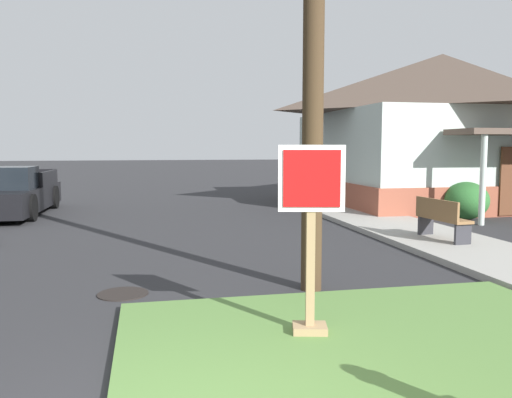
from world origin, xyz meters
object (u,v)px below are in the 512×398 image
(manhole_cover, at_px, (123,294))
(pickup_truck_black, at_px, (8,195))
(street_bench, at_px, (441,217))
(stop_sign, at_px, (311,245))

(manhole_cover, relative_size, pickup_truck_black, 0.13)
(manhole_cover, bearing_deg, street_bench, 20.63)
(pickup_truck_black, relative_size, street_bench, 3.64)
(pickup_truck_black, bearing_deg, stop_sign, -63.76)
(manhole_cover, xyz_separation_m, street_bench, (6.35, 2.39, 0.57))
(pickup_truck_black, xyz_separation_m, street_bench, (10.03, -6.98, -0.03))
(manhole_cover, relative_size, street_bench, 0.49)
(street_bench, bearing_deg, pickup_truck_black, 145.15)
(manhole_cover, height_order, pickup_truck_black, pickup_truck_black)
(stop_sign, xyz_separation_m, street_bench, (4.33, 4.57, -0.44))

